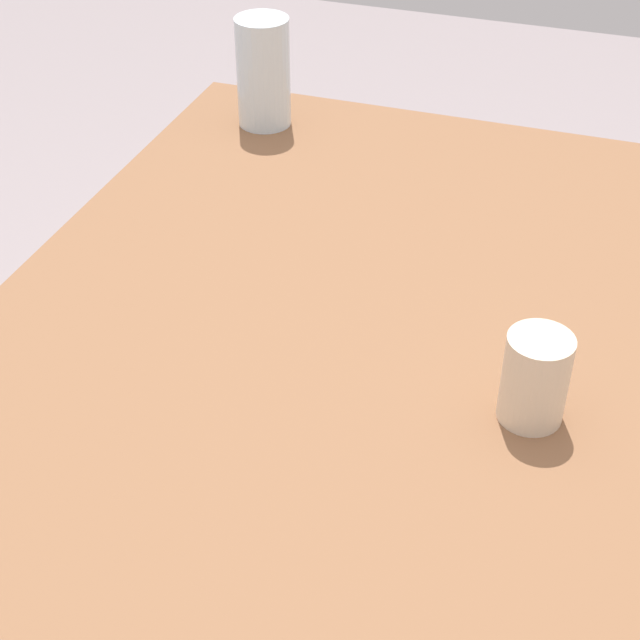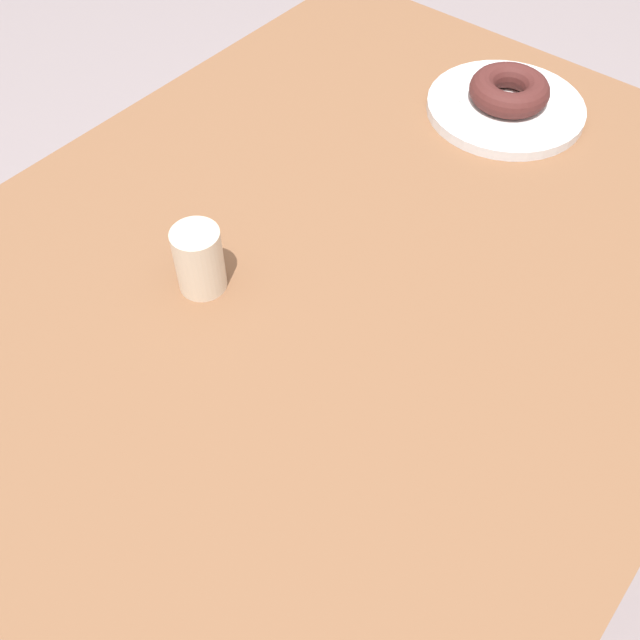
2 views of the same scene
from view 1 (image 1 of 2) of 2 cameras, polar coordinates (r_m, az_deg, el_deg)
table at (r=0.81m, az=3.84°, el=-12.72°), size 1.14×0.79×0.76m
water_glass at (r=1.16m, az=-3.33°, el=14.24°), size 0.06×0.06×0.13m
sugar_jar at (r=0.75m, az=12.44°, el=-3.34°), size 0.05×0.05×0.08m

